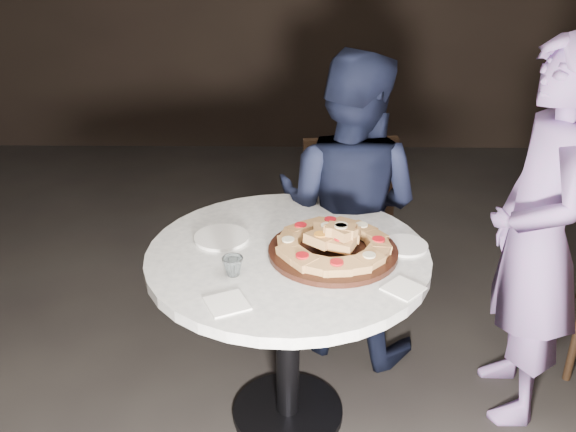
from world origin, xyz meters
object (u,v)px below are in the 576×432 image
Objects in this scene: focaccia_pile at (334,241)px; table at (288,286)px; water_glass at (233,266)px; diner_teal at (537,239)px; serving_board at (333,251)px; diner_navy at (348,209)px; chair_far at (343,206)px.

table is at bearing 175.25° from focaccia_pile.
table is 0.32m from water_glass.
water_glass is at bearing -74.04° from diner_teal.
focaccia_pile reaches higher than water_glass.
water_glass is at bearing -157.21° from focaccia_pile.
focaccia_pile is (0.18, -0.01, 0.21)m from table.
serving_board is 0.04m from focaccia_pile.
table is 16.26× the size of water_glass.
table is 0.76× the size of diner_teal.
diner_teal is at bearing 173.66° from diner_navy.
diner_navy reaches higher than focaccia_pile.
diner_navy is 0.91× the size of diner_teal.
serving_board is 0.50× the size of chair_far.
table is 2.51× the size of serving_board.
table is 1.02m from diner_teal.
serving_board is 0.33× the size of diner_navy.
diner_navy is (0.10, 0.56, -0.13)m from focaccia_pile.
focaccia_pile is 0.30× the size of diner_navy.
water_glass reaches higher than table.
water_glass is at bearing 81.11° from diner_navy.
serving_board is at bearing 170.92° from focaccia_pile.
focaccia_pile is at bearing 77.68° from chair_far.
diner_teal is at bearing 13.72° from water_glass.
chair_far is 0.43m from diner_navy.
diner_navy is at bearing -118.29° from diner_teal.
diner_navy is (0.47, 0.72, -0.11)m from water_glass.
diner_teal is (0.83, 0.13, -0.01)m from serving_board.
chair_far reaches higher than water_glass.
water_glass is 0.05× the size of diner_teal.
serving_board is at bearing 23.14° from water_glass.
diner_teal reaches higher than diner_navy.
diner_teal is at bearing 6.85° from table.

